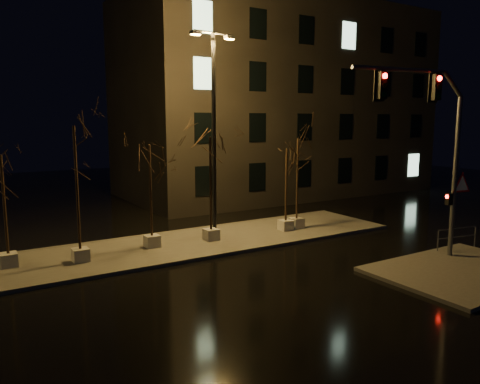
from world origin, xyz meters
TOP-DOWN VIEW (x-y plane):
  - ground at (0.00, 0.00)m, footprint 90.00×90.00m
  - median at (0.00, 6.00)m, footprint 22.00×5.00m
  - sidewalk_corner at (7.50, -3.50)m, footprint 7.00×5.00m
  - building at (14.00, 18.00)m, footprint 25.00×12.00m
  - tree_0 at (-7.80, 6.38)m, footprint 1.80×1.80m
  - tree_1 at (-5.17, 5.57)m, footprint 1.80×1.80m
  - tree_2 at (-1.79, 6.14)m, footprint 1.80×1.80m
  - tree_3 at (1.14, 5.80)m, footprint 1.80×1.80m
  - tree_4 at (5.52, 5.54)m, footprint 1.80×1.80m
  - tree_5 at (6.34, 5.64)m, footprint 1.80×1.80m
  - traffic_signal_mast at (7.54, -1.79)m, footprint 6.37×1.13m
  - streetlight_main at (1.53, 6.15)m, footprint 2.49×0.63m
  - guard_rail_a at (10.00, -1.50)m, footprint 2.21×0.47m

SIDE VIEW (x-z plane):
  - ground at x=0.00m, z-range 0.00..0.00m
  - median at x=0.00m, z-range 0.00..0.15m
  - sidewalk_corner at x=7.50m, z-range 0.00..0.15m
  - guard_rail_a at x=10.00m, z-range 0.30..1.27m
  - tree_4 at x=5.52m, z-range 1.31..5.78m
  - tree_0 at x=-7.80m, z-range 1.35..5.97m
  - tree_2 at x=-1.79m, z-range 1.41..6.29m
  - tree_5 at x=6.34m, z-range 1.45..6.47m
  - tree_3 at x=1.14m, z-range 1.49..6.67m
  - tree_1 at x=-5.17m, z-range 1.64..7.42m
  - traffic_signal_mast at x=7.54m, z-range 1.38..9.24m
  - streetlight_main at x=1.53m, z-range 0.92..10.88m
  - building at x=14.00m, z-range 0.00..15.00m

